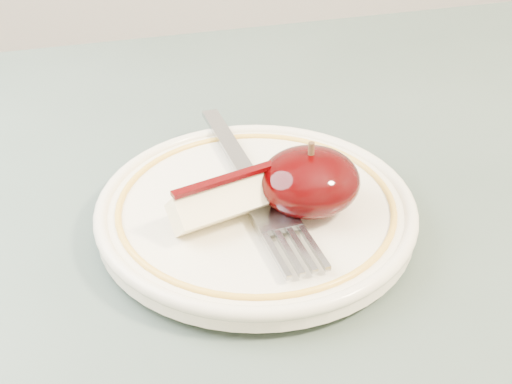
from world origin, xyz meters
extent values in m
cylinder|color=brown|center=(0.40, 0.40, 0.35)|extent=(0.05, 0.05, 0.71)
cube|color=#45564E|center=(0.00, 0.00, 0.73)|extent=(0.90, 0.90, 0.04)
cylinder|color=#F0E2C9|center=(-0.05, 0.11, 0.75)|extent=(0.11, 0.11, 0.01)
cylinder|color=#F0E2C9|center=(-0.05, 0.11, 0.76)|extent=(0.20, 0.20, 0.01)
torus|color=#F0E2C9|center=(-0.05, 0.11, 0.77)|extent=(0.21, 0.21, 0.01)
torus|color=gold|center=(-0.05, 0.11, 0.77)|extent=(0.18, 0.18, 0.00)
ellipsoid|color=black|center=(-0.02, 0.10, 0.79)|extent=(0.06, 0.06, 0.04)
cylinder|color=#472D19|center=(-0.02, 0.10, 0.81)|extent=(0.00, 0.00, 0.01)
cube|color=#FFF1BB|center=(-0.07, 0.10, 0.78)|extent=(0.07, 0.05, 0.03)
cube|color=#360103|center=(-0.07, 0.10, 0.80)|extent=(0.07, 0.02, 0.00)
cube|color=gray|center=(-0.05, 0.18, 0.77)|extent=(0.02, 0.11, 0.00)
cube|color=gray|center=(-0.04, 0.11, 0.77)|extent=(0.01, 0.03, 0.00)
cube|color=gray|center=(-0.04, 0.08, 0.77)|extent=(0.03, 0.03, 0.00)
cube|color=gray|center=(-0.03, 0.05, 0.77)|extent=(0.01, 0.04, 0.00)
cube|color=gray|center=(-0.04, 0.05, 0.77)|extent=(0.01, 0.04, 0.00)
cube|color=gray|center=(-0.04, 0.05, 0.77)|extent=(0.01, 0.04, 0.00)
cube|color=gray|center=(-0.05, 0.05, 0.77)|extent=(0.01, 0.04, 0.00)
camera|label=1|loc=(-0.15, -0.25, 1.03)|focal=50.00mm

